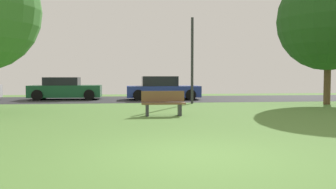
# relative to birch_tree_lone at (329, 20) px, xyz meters

# --- Properties ---
(ground_plane) EXTENTS (44.00, 44.00, 0.00)m
(ground_plane) POSITION_rel_birch_tree_lone_xyz_m (-9.06, -10.88, -4.30)
(ground_plane) COLOR #547F38
(road_strip) EXTENTS (44.00, 6.40, 0.01)m
(road_strip) POSITION_rel_birch_tree_lone_xyz_m (-9.06, 5.12, -4.29)
(road_strip) COLOR #28282B
(road_strip) RESTS_ON ground_plane
(birch_tree_lone) EXTENTS (5.14, 5.14, 6.87)m
(birch_tree_lone) POSITION_rel_birch_tree_lone_xyz_m (0.00, 0.00, 0.00)
(birch_tree_lone) COLOR brown
(birch_tree_lone) RESTS_ON ground_plane
(parked_car_green) EXTENTS (4.30, 2.04, 1.37)m
(parked_car_green) POSITION_rel_birch_tree_lone_xyz_m (-13.98, 5.49, -3.66)
(parked_car_green) COLOR #195633
(parked_car_green) RESTS_ON ground_plane
(parked_car_blue) EXTENTS (4.49, 1.94, 1.43)m
(parked_car_blue) POSITION_rel_birch_tree_lone_xyz_m (-7.99, 4.81, -3.65)
(parked_car_blue) COLOR #233893
(parked_car_blue) RESTS_ON ground_plane
(park_bench) EXTENTS (1.60, 0.45, 0.90)m
(park_bench) POSITION_rel_birch_tree_lone_xyz_m (-8.89, -4.14, -3.83)
(park_bench) COLOR brown
(park_bench) RESTS_ON ground_plane
(street_lamp_post) EXTENTS (0.14, 0.14, 4.50)m
(street_lamp_post) POSITION_rel_birch_tree_lone_xyz_m (-6.78, 1.32, -2.05)
(street_lamp_post) COLOR #2D2D33
(street_lamp_post) RESTS_ON ground_plane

